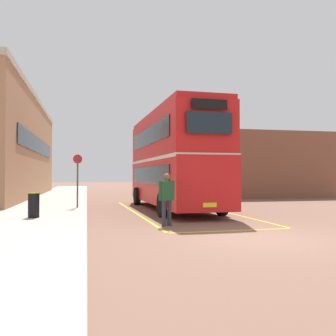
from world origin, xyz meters
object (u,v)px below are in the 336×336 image
(litter_bin, at_px, (34,205))
(double_decker_bus, at_px, (173,159))
(single_deck_bus, at_px, (164,176))
(bus_stop_sign, at_px, (78,175))
(pedestrian_boarding, at_px, (167,195))

(litter_bin, bearing_deg, double_decker_bus, 29.92)
(single_deck_bus, bearing_deg, bus_stop_sign, -114.84)
(single_deck_bus, distance_m, pedestrian_boarding, 23.33)
(bus_stop_sign, bearing_deg, single_deck_bus, 65.16)
(litter_bin, height_order, bus_stop_sign, bus_stop_sign)
(pedestrian_boarding, bearing_deg, double_decker_bus, 74.89)
(litter_bin, xyz_separation_m, bus_stop_sign, (1.47, 3.99, 1.08))
(double_decker_bus, height_order, litter_bin, double_decker_bus)
(double_decker_bus, xyz_separation_m, single_deck_bus, (3.05, 17.07, -0.88))
(double_decker_bus, height_order, pedestrian_boarding, double_decker_bus)
(double_decker_bus, bearing_deg, pedestrian_boarding, -105.11)
(double_decker_bus, distance_m, litter_bin, 7.29)
(double_decker_bus, distance_m, single_deck_bus, 17.36)
(double_decker_bus, height_order, bus_stop_sign, double_decker_bus)
(litter_bin, relative_size, bus_stop_sign, 0.36)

